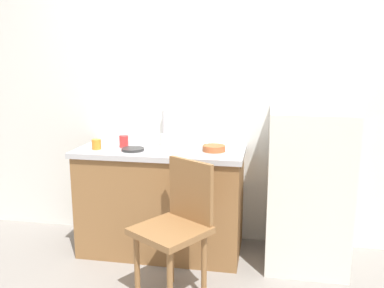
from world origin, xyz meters
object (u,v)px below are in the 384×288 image
at_px(hotplate, 133,149).
at_px(cup_red, 124,141).
at_px(chair, 177,224).
at_px(dish_tray, 187,144).
at_px(cup_white, 164,140).
at_px(terracotta_bowl, 214,148).
at_px(cup_orange, 96,144).
at_px(refrigerator, 307,188).

bearing_deg(hotplate, cup_red, 135.25).
xyz_separation_m(chair, dish_tray, (-0.07, 0.69, 0.37)).
relative_size(dish_tray, cup_white, 3.07).
height_order(dish_tray, terracotta_bowl, dish_tray).
bearing_deg(terracotta_bowl, cup_orange, -174.07).
bearing_deg(dish_tray, terracotta_bowl, -22.71).
relative_size(cup_red, cup_orange, 1.20).
bearing_deg(chair, hotplate, 164.43).
distance_m(refrigerator, terracotta_bowl, 0.75).
xyz_separation_m(terracotta_bowl, hotplate, (-0.60, -0.09, -0.01)).
relative_size(hotplate, cup_orange, 2.23).
relative_size(refrigerator, chair, 1.30).
height_order(terracotta_bowl, hotplate, terracotta_bowl).
bearing_deg(hotplate, dish_tray, 26.03).
relative_size(chair, cup_red, 9.70).
xyz_separation_m(terracotta_bowl, cup_white, (-0.42, 0.13, 0.02)).
distance_m(cup_white, cup_orange, 0.53).
distance_m(refrigerator, cup_red, 1.44).
bearing_deg(cup_red, refrigerator, 0.90).
distance_m(chair, dish_tray, 0.79).
height_order(terracotta_bowl, cup_white, cup_white).
height_order(refrigerator, terracotta_bowl, refrigerator).
bearing_deg(cup_red, cup_white, 20.72).
distance_m(refrigerator, dish_tray, 0.96).
xyz_separation_m(cup_red, cup_orange, (-0.18, -0.11, -0.01)).
relative_size(chair, dish_tray, 3.18).
relative_size(dish_tray, cup_orange, 3.68).
bearing_deg(chair, cup_white, 142.61).
bearing_deg(chair, cup_red, 165.07).
bearing_deg(chair, refrigerator, 69.70).
bearing_deg(cup_orange, chair, -34.26).
distance_m(chair, cup_orange, 0.98).
relative_size(cup_white, cup_red, 1.00).
bearing_deg(hotplate, refrigerator, 5.75).
bearing_deg(terracotta_bowl, cup_red, 178.75).
bearing_deg(cup_white, cup_red, -159.28).
xyz_separation_m(hotplate, cup_red, (-0.11, 0.11, 0.04)).
height_order(dish_tray, cup_orange, cup_orange).
distance_m(dish_tray, terracotta_bowl, 0.24).
relative_size(chair, hotplate, 5.24).
relative_size(refrigerator, dish_tray, 4.14).
bearing_deg(dish_tray, cup_orange, -164.49).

